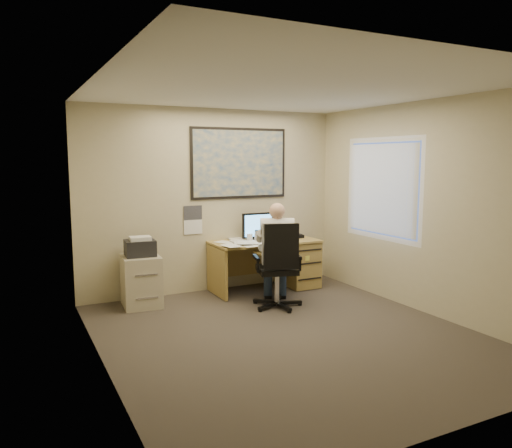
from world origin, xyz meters
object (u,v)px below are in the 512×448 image
filing_cabinet (141,276)px  person (276,255)px  office_chair (280,283)px  desk (283,258)px

filing_cabinet → person: person is taller
filing_cabinet → office_chair: (1.62, -0.92, -0.07)m
filing_cabinet → person: 1.84m
filing_cabinet → person: bearing=-22.9°
person → office_chair: bearing=-53.7°
desk → person: bearing=-125.0°
filing_cabinet → office_chair: office_chair is taller
filing_cabinet → office_chair: size_ratio=0.82×
filing_cabinet → person: size_ratio=0.68×
office_chair → desk: bearing=75.0°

